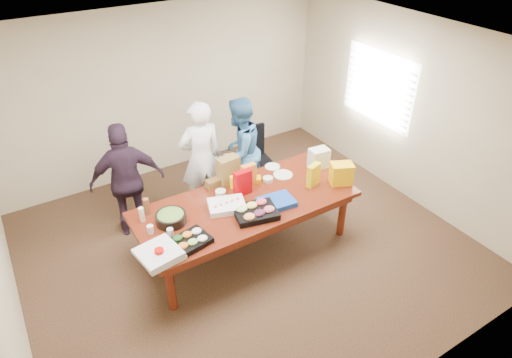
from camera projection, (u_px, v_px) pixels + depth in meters
floor at (247, 247)px, 6.02m from camera, size 5.50×5.00×0.02m
ceiling at (244, 46)px, 4.52m from camera, size 5.50×5.00×0.02m
wall_back at (165, 92)px, 7.05m from camera, size 5.50×0.04×2.70m
wall_front at (407, 300)px, 3.49m from camera, size 5.50×0.04×2.70m
wall_right at (408, 110)px, 6.48m from camera, size 0.04×5.00×2.70m
window_panel at (378, 87)px, 6.81m from camera, size 0.03×1.40×1.10m
window_blinds at (376, 88)px, 6.79m from camera, size 0.04×1.36×1.00m
conference_table at (246, 225)px, 5.81m from camera, size 2.80×1.20×0.75m
office_chair at (258, 161)px, 6.93m from camera, size 0.57×0.57×0.98m
person_center at (201, 158)px, 6.29m from camera, size 0.67×0.48×1.72m
person_right at (239, 152)px, 6.52m from camera, size 0.98×0.88×1.65m
person_left at (127, 181)px, 5.87m from camera, size 1.03×0.59×1.65m
veggie_tray at (190, 241)px, 4.93m from camera, size 0.47×0.40×0.06m
fruit_tray at (255, 212)px, 5.36m from camera, size 0.58×0.50×0.08m
sheet_cake at (227, 206)px, 5.47m from camera, size 0.53×0.45×0.08m
salad_bowl at (171, 218)px, 5.23m from camera, size 0.43×0.43×0.12m
chip_bag_blue at (276, 202)px, 5.54m from camera, size 0.46×0.37×0.06m
chip_bag_red at (243, 183)px, 5.66m from camera, size 0.23×0.10×0.34m
chip_bag_yellow at (313, 175)px, 5.84m from camera, size 0.22×0.14×0.31m
chip_bag_orange at (249, 175)px, 5.84m from camera, size 0.20×0.09×0.31m
mayo_jar at (245, 180)px, 5.91m from camera, size 0.10×0.10×0.13m
mustard_bottle at (232, 182)px, 5.81m from camera, size 0.07×0.07×0.18m
dressing_bottle at (147, 206)px, 5.34m from camera, size 0.07×0.07×0.22m
ranch_bottle at (142, 214)px, 5.23m from camera, size 0.08×0.08×0.19m
banana_bunch at (252, 179)px, 5.96m from camera, size 0.26×0.24×0.08m
bread_loaf at (216, 182)px, 5.87m from camera, size 0.28×0.13×0.11m
kraft_bag at (228, 170)px, 5.88m from camera, size 0.30×0.19×0.37m
red_cup at (160, 254)px, 4.71m from camera, size 0.12×0.12×0.13m
clear_cup_a at (170, 233)px, 5.03m from camera, size 0.09×0.09×0.10m
clear_cup_b at (150, 229)px, 5.07m from camera, size 0.08×0.08×0.10m
pizza_box_lower at (160, 255)px, 4.76m from camera, size 0.47×0.47×0.05m
pizza_box_upper at (158, 253)px, 4.72m from camera, size 0.48×0.48×0.05m
plate_a at (283, 175)px, 6.11m from camera, size 0.30×0.30×0.02m
plate_b at (272, 167)px, 6.29m from camera, size 0.27×0.27×0.01m
dip_bowl_a at (268, 179)px, 5.98m from camera, size 0.15×0.15×0.06m
dip_bowl_b at (221, 193)px, 5.72m from camera, size 0.17×0.17×0.05m
grocery_bag_white at (319, 158)px, 6.23m from camera, size 0.28×0.21×0.28m
grocery_bag_yellow at (341, 173)px, 5.89m from camera, size 0.35×0.30×0.29m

